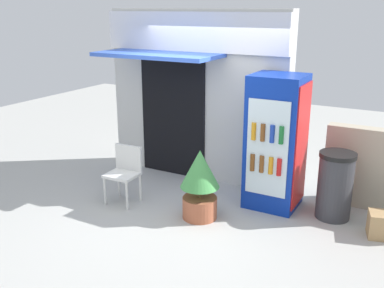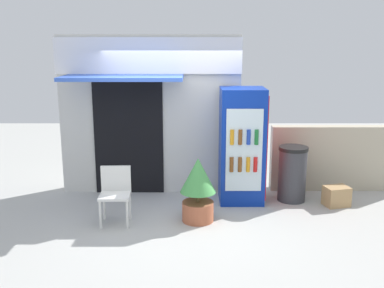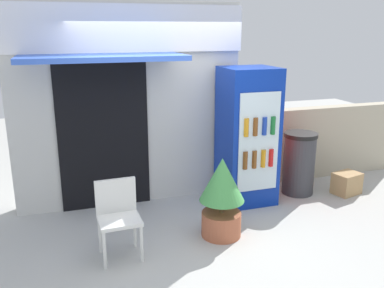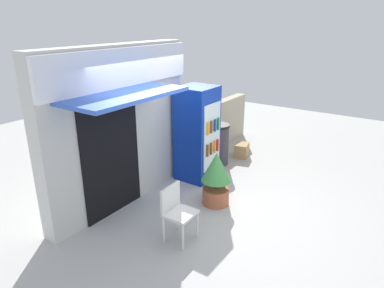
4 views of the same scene
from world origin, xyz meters
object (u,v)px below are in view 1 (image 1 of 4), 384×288
Objects in this scene: drink_cooler at (276,142)px; potted_plant_near_shop at (200,181)px; trash_bin at (335,185)px; cardboard_box at (384,225)px; plastic_chair at (125,169)px.

drink_cooler reaches higher than potted_plant_near_shop.
trash_bin is 0.80m from cardboard_box.
trash_bin is (0.86, 0.00, -0.49)m from drink_cooler.
trash_bin reaches higher than plastic_chair.
plastic_chair is at bearing -161.82° from trash_bin.
drink_cooler is 2.04× the size of trash_bin.
trash_bin is (2.83, 0.93, -0.03)m from plastic_chair.
plastic_chair is 1.23m from potted_plant_near_shop.
plastic_chair is at bearing -178.17° from potted_plant_near_shop.
cardboard_box is at bearing -20.76° from trash_bin.
potted_plant_near_shop is (-0.75, -0.89, -0.42)m from drink_cooler.
plastic_chair is at bearing -169.22° from cardboard_box.
drink_cooler is 1.76m from cardboard_box.
potted_plant_near_shop is (1.23, 0.04, 0.04)m from plastic_chair.
potted_plant_near_shop is 1.84m from trash_bin.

